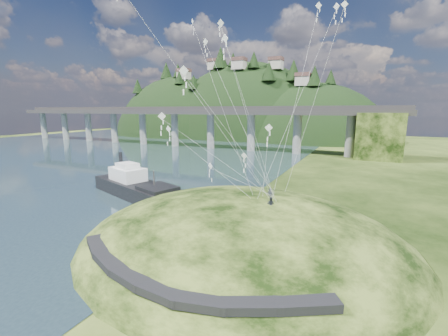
% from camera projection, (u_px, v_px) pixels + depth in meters
% --- Properties ---
extents(ground, '(320.00, 320.00, 0.00)m').
position_uv_depth(ground, '(168.00, 236.00, 33.18)').
color(ground, black).
rests_on(ground, ground).
extents(water, '(240.00, 240.00, 0.00)m').
position_uv_depth(water, '(31.00, 156.00, 90.26)').
color(water, '#2C4652').
rests_on(water, ground).
extents(grass_hill, '(36.00, 32.00, 13.00)m').
position_uv_depth(grass_hill, '(242.00, 256.00, 31.84)').
color(grass_hill, black).
rests_on(grass_hill, ground).
extents(footpath, '(22.29, 5.84, 0.83)m').
position_uv_depth(footpath, '(172.00, 279.00, 20.99)').
color(footpath, black).
rests_on(footpath, ground).
extents(bridge, '(160.00, 11.00, 15.00)m').
position_uv_depth(bridge, '(225.00, 122.00, 104.57)').
color(bridge, '#2D2B2B').
rests_on(bridge, ground).
extents(far_ridge, '(153.00, 70.00, 94.50)m').
position_uv_depth(far_ridge, '(237.00, 150.00, 161.23)').
color(far_ridge, black).
rests_on(far_ridge, ground).
extents(work_barge, '(19.93, 11.20, 6.74)m').
position_uv_depth(work_barge, '(135.00, 186.00, 48.42)').
color(work_barge, black).
rests_on(work_barge, ground).
extents(wooden_dock, '(14.17, 3.72, 1.00)m').
position_uv_depth(wooden_dock, '(170.00, 219.00, 37.29)').
color(wooden_dock, '#361D16').
rests_on(wooden_dock, ground).
extents(kite_flyers, '(1.56, 3.16, 1.71)m').
position_uv_depth(kite_flyers, '(271.00, 193.00, 29.66)').
color(kite_flyers, '#272B34').
rests_on(kite_flyers, ground).
extents(kite_swarm, '(19.46, 16.85, 20.06)m').
position_uv_depth(kite_swarm, '(219.00, 69.00, 31.45)').
color(kite_swarm, white).
rests_on(kite_swarm, ground).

